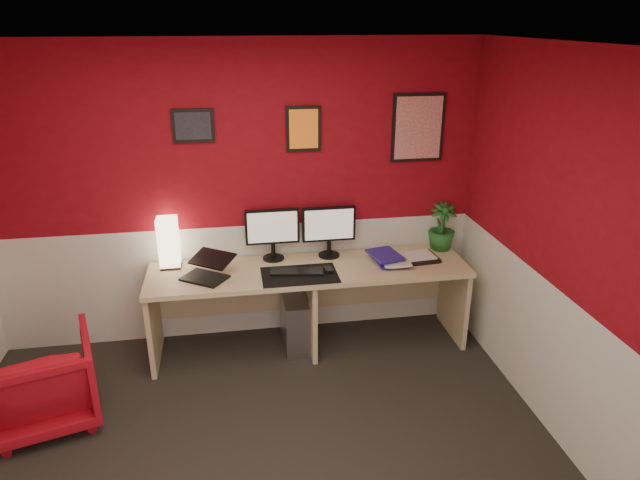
{
  "coord_description": "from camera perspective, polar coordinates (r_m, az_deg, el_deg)",
  "views": [
    {
      "loc": [
        -0.05,
        -2.72,
        2.64
      ],
      "look_at": [
        0.6,
        1.21,
        1.05
      ],
      "focal_mm": 31.57,
      "sensor_mm": 36.0,
      "label": 1
    }
  ],
  "objects": [
    {
      "name": "wainscot_right",
      "position": [
        4.01,
        23.66,
        -12.49
      ],
      "size": [
        0.01,
        3.5,
        1.0
      ],
      "primitive_type": "cube",
      "color": "silver",
      "rests_on": "ground"
    },
    {
      "name": "book_bottom",
      "position": [
        4.67,
        5.79,
        -2.26
      ],
      "size": [
        0.22,
        0.29,
        0.03
      ],
      "primitive_type": "imported",
      "rotation": [
        0.0,
        0.0,
        -0.02
      ],
      "color": "navy",
      "rests_on": "desk"
    },
    {
      "name": "mouse",
      "position": [
        4.49,
        0.85,
        -3.05
      ],
      "size": [
        0.06,
        0.1,
        0.03
      ],
      "primitive_type": "cube",
      "rotation": [
        0.0,
        0.0,
        0.03
      ],
      "color": "black",
      "rests_on": "desk_mat"
    },
    {
      "name": "book_middle",
      "position": [
        4.65,
        6.23,
        -2.04
      ],
      "size": [
        0.24,
        0.32,
        0.02
      ],
      "primitive_type": "imported",
      "rotation": [
        0.0,
        0.0,
        -0.06
      ],
      "color": "silver",
      "rests_on": "book_bottom"
    },
    {
      "name": "art_right",
      "position": [
        4.79,
        9.9,
        11.15
      ],
      "size": [
        0.44,
        0.02,
        0.56
      ],
      "primitive_type": "cube",
      "color": "red",
      "rests_on": "wall_back"
    },
    {
      "name": "book_top",
      "position": [
        4.63,
        5.35,
        -1.77
      ],
      "size": [
        0.29,
        0.35,
        0.03
      ],
      "primitive_type": "imported",
      "rotation": [
        0.0,
        0.0,
        0.21
      ],
      "color": "navy",
      "rests_on": "book_middle"
    },
    {
      "name": "zen_tray",
      "position": [
        4.79,
        9.69,
        -1.82
      ],
      "size": [
        0.37,
        0.28,
        0.03
      ],
      "primitive_type": "cube",
      "rotation": [
        0.0,
        0.0,
        0.1
      ],
      "color": "black",
      "rests_on": "desk"
    },
    {
      "name": "armchair",
      "position": [
        4.39,
        -26.31,
        -12.74
      ],
      "size": [
        0.83,
        0.85,
        0.63
      ],
      "primitive_type": "imported",
      "rotation": [
        0.0,
        0.0,
        3.42
      ],
      "color": "#B10A17",
      "rests_on": "ground"
    },
    {
      "name": "art_center",
      "position": [
        4.57,
        -1.68,
        11.21
      ],
      "size": [
        0.28,
        0.02,
        0.36
      ],
      "primitive_type": "cube",
      "color": "orange",
      "rests_on": "wall_back"
    },
    {
      "name": "monitor_left",
      "position": [
        4.65,
        -4.84,
        1.36
      ],
      "size": [
        0.45,
        0.06,
        0.58
      ],
      "primitive_type": "cube",
      "color": "black",
      "rests_on": "desk"
    },
    {
      "name": "ceiling",
      "position": [
        2.72,
        -8.85,
        18.65
      ],
      "size": [
        4.0,
        3.5,
        0.01
      ],
      "primitive_type": "cube",
      "color": "white",
      "rests_on": "ground"
    },
    {
      "name": "ground",
      "position": [
        3.78,
        -6.51,
        -22.56
      ],
      "size": [
        4.0,
        3.5,
        0.01
      ],
      "primitive_type": "cube",
      "color": "black",
      "rests_on": "ground"
    },
    {
      "name": "potted_plant",
      "position": [
        4.99,
        12.26,
        1.34
      ],
      "size": [
        0.26,
        0.26,
        0.42
      ],
      "primitive_type": "imported",
      "rotation": [
        0.0,
        0.0,
        -0.12
      ],
      "color": "#19591E",
      "rests_on": "desk"
    },
    {
      "name": "desk",
      "position": [
        4.74,
        -1.04,
        -6.86
      ],
      "size": [
        2.6,
        0.65,
        0.73
      ],
      "primitive_type": "cube",
      "color": "tan",
      "rests_on": "ground"
    },
    {
      "name": "monitor_right",
      "position": [
        4.7,
        0.94,
        1.63
      ],
      "size": [
        0.45,
        0.06,
        0.58
      ],
      "primitive_type": "cube",
      "color": "black",
      "rests_on": "desk"
    },
    {
      "name": "desk_mat",
      "position": [
        4.45,
        -2.08,
        -3.56
      ],
      "size": [
        0.6,
        0.38,
        0.01
      ],
      "primitive_type": "cube",
      "color": "black",
      "rests_on": "desk"
    },
    {
      "name": "art_left",
      "position": [
        4.53,
        -12.74,
        11.24
      ],
      "size": [
        0.32,
        0.02,
        0.26
      ],
      "primitive_type": "cube",
      "color": "black",
      "rests_on": "wall_back"
    },
    {
      "name": "shoji_lamp",
      "position": [
        4.68,
        -15.08,
        -0.38
      ],
      "size": [
        0.16,
        0.16,
        0.4
      ],
      "primitive_type": "cube",
      "color": "#FFE5B2",
      "rests_on": "desk"
    },
    {
      "name": "wainscot_back",
      "position": [
        4.95,
        -7.92,
        -4.05
      ],
      "size": [
        4.0,
        0.01,
        1.0
      ],
      "primitive_type": "cube",
      "color": "silver",
      "rests_on": "ground"
    },
    {
      "name": "keyboard",
      "position": [
        4.48,
        -2.36,
        -3.2
      ],
      "size": [
        0.44,
        0.2,
        0.02
      ],
      "primitive_type": "cube",
      "rotation": [
        0.0,
        0.0,
        -0.15
      ],
      "color": "black",
      "rests_on": "desk_mat"
    },
    {
      "name": "pc_tower",
      "position": [
        4.83,
        -2.55,
        -8.22
      ],
      "size": [
        0.21,
        0.45,
        0.45
      ],
      "primitive_type": "cube",
      "rotation": [
        0.0,
        0.0,
        0.02
      ],
      "color": "#99999E",
      "rests_on": "ground"
    },
    {
      "name": "laptop",
      "position": [
        4.44,
        -11.71,
        -2.61
      ],
      "size": [
        0.4,
        0.38,
        0.22
      ],
      "primitive_type": "cube",
      "rotation": [
        0.0,
        0.0,
        -0.61
      ],
      "color": "black",
      "rests_on": "desk"
    },
    {
      "name": "wall_right",
      "position": [
        3.67,
        25.47,
        -2.67
      ],
      "size": [
        0.01,
        3.5,
        2.5
      ],
      "primitive_type": "cube",
      "color": "maroon",
      "rests_on": "ground"
    },
    {
      "name": "wall_back",
      "position": [
        4.68,
        -8.39,
        4.28
      ],
      "size": [
        4.0,
        0.01,
        2.5
      ],
      "primitive_type": "cube",
      "color": "maroon",
      "rests_on": "ground"
    }
  ]
}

